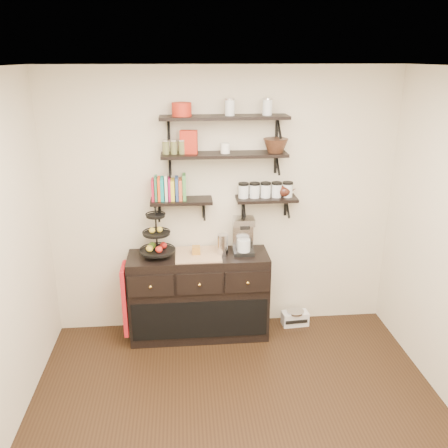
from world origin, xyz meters
TOP-DOWN VIEW (x-y plane):
  - floor at (0.00, 0.00)m, footprint 3.50×3.50m
  - ceiling at (0.00, 0.00)m, footprint 3.50×3.50m
  - back_wall at (0.00, 1.75)m, footprint 3.50×0.02m
  - shelf_top at (0.00, 1.62)m, footprint 1.20×0.27m
  - shelf_mid at (0.00, 1.62)m, footprint 1.20×0.27m
  - shelf_low_left at (-0.42, 1.63)m, footprint 0.60×0.25m
  - shelf_low_right at (0.42, 1.63)m, footprint 0.60×0.25m
  - cookbooks at (-0.51, 1.63)m, footprint 0.36×0.15m
  - glass_canisters at (0.41, 1.63)m, footprint 0.54×0.10m
  - sideboard at (-0.27, 1.51)m, footprint 1.40×0.50m
  - fruit_stand at (-0.67, 1.52)m, footprint 0.34×0.34m
  - candle at (-0.29, 1.51)m, footprint 0.08×0.08m
  - coffee_maker at (0.18, 1.54)m, footprint 0.21×0.20m
  - thermal_carafe at (-0.03, 1.49)m, footprint 0.11×0.11m
  - apron at (-1.00, 1.41)m, footprint 0.04×0.30m
  - radio at (0.77, 1.60)m, footprint 0.29×0.20m
  - recipe_box at (-0.33, 1.61)m, footprint 0.17×0.09m
  - walnut_bowl at (0.49, 1.61)m, footprint 0.24×0.24m
  - ramekins at (0.01, 1.61)m, footprint 0.09×0.09m
  - teapot at (0.60, 1.63)m, footprint 0.21×0.17m
  - red_pot at (-0.39, 1.61)m, footprint 0.18×0.18m

SIDE VIEW (x-z plane):
  - floor at x=0.00m, z-range 0.00..0.00m
  - radio at x=0.77m, z-range 0.00..0.17m
  - sideboard at x=-0.27m, z-range -0.01..0.91m
  - apron at x=-1.00m, z-range 0.15..0.85m
  - candle at x=-0.29m, z-range 0.92..1.00m
  - thermal_carafe at x=-0.03m, z-range 0.90..1.12m
  - fruit_stand at x=-0.67m, z-range 0.82..1.33m
  - coffee_maker at x=0.18m, z-range 0.89..1.27m
  - back_wall at x=0.00m, z-range 0.00..2.70m
  - shelf_low_left at x=-0.42m, z-range 1.31..1.54m
  - shelf_low_right at x=0.42m, z-range 1.31..1.54m
  - glass_canisters at x=0.41m, z-range 1.45..1.58m
  - teapot at x=0.60m, z-range 1.45..1.59m
  - cookbooks at x=-0.51m, z-range 1.43..1.69m
  - shelf_mid at x=0.00m, z-range 1.77..2.00m
  - ramekins at x=0.01m, z-range 1.90..2.00m
  - walnut_bowl at x=0.49m, z-range 1.90..2.03m
  - recipe_box at x=-0.33m, z-range 1.90..2.12m
  - shelf_top at x=0.00m, z-range 2.12..2.35m
  - red_pot at x=-0.39m, z-range 2.25..2.37m
  - ceiling at x=0.00m, z-range 2.69..2.71m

